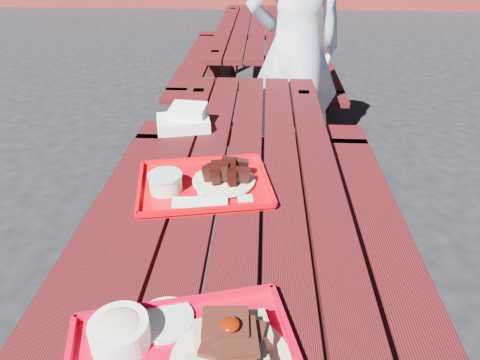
{
  "coord_description": "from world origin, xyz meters",
  "views": [
    {
      "loc": [
        0.07,
        -1.39,
        1.56
      ],
      "look_at": [
        0.0,
        -0.15,
        0.82
      ],
      "focal_mm": 32.0,
      "sensor_mm": 36.0,
      "label": 1
    }
  ],
  "objects": [
    {
      "name": "picnic_table_near",
      "position": [
        -0.0,
        0.0,
        0.56
      ],
      "size": [
        1.41,
        2.4,
        0.75
      ],
      "color": "#4A0E11",
      "rests_on": "ground"
    },
    {
      "name": "white_cloth",
      "position": [
        -0.29,
        0.43,
        0.79
      ],
      "size": [
        0.27,
        0.22,
        0.1
      ],
      "color": "white",
      "rests_on": "picnic_table_near"
    },
    {
      "name": "person",
      "position": [
        0.26,
        1.38,
        0.88
      ],
      "size": [
        0.73,
        0.58,
        1.76
      ],
      "primitive_type": "imported",
      "rotation": [
        0.0,
        0.0,
        3.42
      ],
      "color": "#B2CCF3",
      "rests_on": "ground"
    },
    {
      "name": "ground",
      "position": [
        0.0,
        0.0,
        0.0
      ],
      "size": [
        60.0,
        60.0,
        0.0
      ],
      "primitive_type": "plane",
      "color": "black",
      "rests_on": "ground"
    },
    {
      "name": "near_tray",
      "position": [
        -0.08,
        -0.82,
        0.79
      ],
      "size": [
        0.57,
        0.49,
        0.15
      ],
      "color": "#BB001E",
      "rests_on": "picnic_table_near"
    },
    {
      "name": "far_tray",
      "position": [
        -0.14,
        -0.1,
        0.77
      ],
      "size": [
        0.52,
        0.44,
        0.08
      ],
      "color": "#D1000A",
      "rests_on": "picnic_table_near"
    },
    {
      "name": "picnic_table_far",
      "position": [
        -0.0,
        2.8,
        0.56
      ],
      "size": [
        1.41,
        2.4,
        0.75
      ],
      "color": "#4A0E11",
      "rests_on": "ground"
    }
  ]
}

